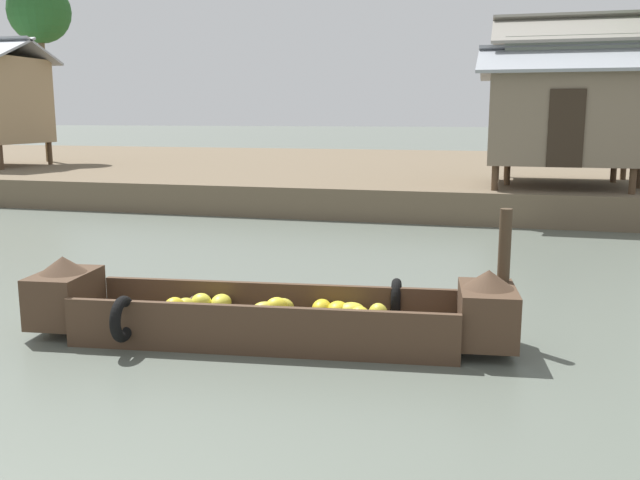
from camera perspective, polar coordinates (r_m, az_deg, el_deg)
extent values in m
plane|color=#596056|center=(12.27, 3.70, -1.97)|extent=(300.00, 300.00, 0.00)
cube|color=brown|center=(26.70, 9.91, 5.42)|extent=(160.00, 20.00, 0.80)
cube|color=#473323|center=(8.16, -4.43, -7.91)|extent=(4.51, 1.61, 0.12)
cube|color=#473323|center=(8.56, -3.68, -5.04)|extent=(4.40, 0.57, 0.44)
cube|color=#473323|center=(7.59, -5.34, -7.09)|extent=(4.40, 0.57, 0.44)
cube|color=#473323|center=(7.90, 13.70, -6.02)|extent=(0.71, 1.02, 0.61)
cone|color=#473323|center=(7.79, 13.83, -3.15)|extent=(0.62, 0.62, 0.20)
cube|color=#473323|center=(8.94, -20.41, -4.46)|extent=(0.71, 1.02, 0.61)
cone|color=#473323|center=(8.85, -20.57, -1.91)|extent=(0.62, 0.62, 0.20)
cube|color=#473323|center=(8.33, -10.82, -5.50)|extent=(0.31, 1.03, 0.05)
torus|color=black|center=(8.49, 6.34, -4.91)|extent=(0.18, 0.53, 0.52)
torus|color=black|center=(7.95, -16.05, -6.33)|extent=(0.18, 0.53, 0.52)
ellipsoid|color=yellow|center=(8.24, 0.13, -5.65)|extent=(0.22, 0.32, 0.20)
ellipsoid|color=gold|center=(8.18, -11.91, -6.01)|extent=(0.23, 0.27, 0.22)
ellipsoid|color=yellow|center=(8.17, 2.63, -5.84)|extent=(0.38, 0.34, 0.19)
ellipsoid|color=yellow|center=(8.49, -8.22, -5.21)|extent=(0.26, 0.34, 0.22)
ellipsoid|color=yellow|center=(8.22, -12.67, -5.80)|extent=(0.39, 0.33, 0.21)
ellipsoid|color=gold|center=(8.28, -11.84, -5.88)|extent=(0.38, 0.33, 0.20)
ellipsoid|color=yellow|center=(8.48, -9.84, -5.12)|extent=(0.27, 0.27, 0.22)
ellipsoid|color=yellow|center=(7.96, -3.64, -5.61)|extent=(0.36, 0.36, 0.24)
ellipsoid|color=yellow|center=(8.17, -12.00, -5.60)|extent=(0.31, 0.34, 0.27)
ellipsoid|color=gold|center=(8.12, -3.09, -5.59)|extent=(0.27, 0.19, 0.22)
ellipsoid|color=gold|center=(8.40, -11.12, -5.38)|extent=(0.32, 0.33, 0.19)
ellipsoid|color=yellow|center=(8.19, 1.48, -5.75)|extent=(0.25, 0.31, 0.19)
ellipsoid|color=gold|center=(7.93, -4.63, -5.93)|extent=(0.38, 0.34, 0.23)
ellipsoid|color=yellow|center=(7.70, 3.30, -6.53)|extent=(0.35, 0.35, 0.28)
ellipsoid|color=gold|center=(7.89, 4.84, -6.18)|extent=(0.31, 0.32, 0.26)
cylinder|color=#4C3826|center=(25.57, -24.98, 6.24)|extent=(0.16, 0.16, 0.83)
cylinder|color=#4C3826|center=(27.63, -21.52, 6.72)|extent=(0.16, 0.16, 0.83)
cube|color=#9399A0|center=(28.07, -24.99, 13.93)|extent=(3.79, 2.00, 0.86)
cylinder|color=#4C3826|center=(17.29, 14.31, 5.01)|extent=(0.16, 0.16, 0.61)
cylinder|color=#4C3826|center=(17.53, 24.53, 4.47)|extent=(0.16, 0.16, 0.61)
cylinder|color=#4C3826|center=(20.20, 14.43, 5.73)|extent=(0.16, 0.16, 0.61)
cylinder|color=#4C3826|center=(20.42, 23.20, 5.26)|extent=(0.16, 0.16, 0.61)
cube|color=#7A6B56|center=(18.74, 19.39, 9.62)|extent=(3.50, 3.33, 2.32)
cube|color=#2D2319|center=(17.06, 19.76, 8.71)|extent=(0.80, 0.04, 1.80)
cube|color=#9399A0|center=(17.96, 19.87, 14.06)|extent=(4.20, 2.16, 0.79)
cube|color=#9399A0|center=(19.61, 19.46, 13.72)|extent=(4.20, 2.16, 0.79)
cylinder|color=#4C3826|center=(18.70, 15.29, 5.73)|extent=(0.16, 0.16, 0.86)
cylinder|color=#4C3826|center=(18.99, 25.05, 5.19)|extent=(0.16, 0.16, 0.86)
cylinder|color=#4C3826|center=(21.18, 15.27, 6.23)|extent=(0.16, 0.16, 0.86)
cylinder|color=#4C3826|center=(21.44, 23.91, 5.75)|extent=(0.16, 0.16, 0.86)
cube|color=gray|center=(19.97, 20.23, 11.13)|extent=(3.61, 2.88, 2.90)
cube|color=#2D2319|center=(18.51, 20.53, 9.52)|extent=(0.80, 0.04, 1.80)
cube|color=gray|center=(19.37, 20.75, 16.20)|extent=(4.31, 1.93, 0.89)
cube|color=gray|center=(20.80, 20.35, 15.78)|extent=(4.31, 1.93, 0.89)
cylinder|color=brown|center=(29.37, -21.88, 11.25)|extent=(0.24, 0.24, 5.31)
sphere|color=#235623|center=(29.62, -22.29, 17.15)|extent=(2.36, 2.36, 2.36)
cylinder|color=#423323|center=(8.15, 14.97, -2.95)|extent=(0.14, 0.14, 1.57)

